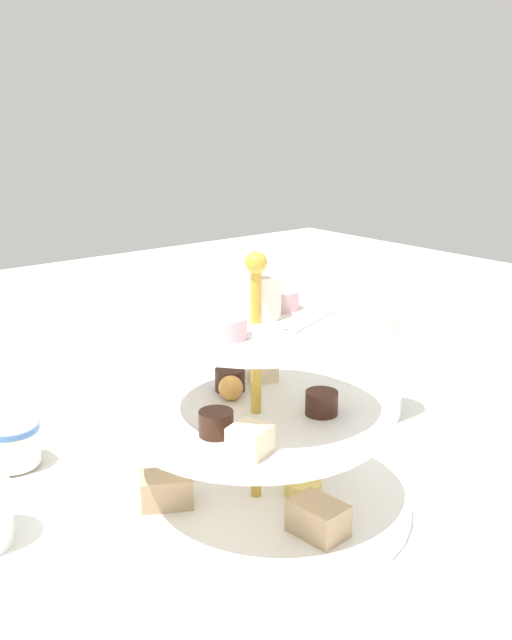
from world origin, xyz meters
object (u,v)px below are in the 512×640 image
water_glass_tall_right (375,366)px  teacup_with_saucer (12,447)px  tiered_serving_stand (256,435)px  butter_knife_right (147,397)px

water_glass_tall_right → teacup_with_saucer: size_ratio=1.48×
tiered_serving_stand → water_glass_tall_right: 0.25m
tiered_serving_stand → water_glass_tall_right: (0.24, 0.07, -0.01)m
butter_knife_right → teacup_with_saucer: bearing=24.1°
teacup_with_saucer → butter_knife_right: size_ratio=0.53×
teacup_with_saucer → tiered_serving_stand: bearing=-54.9°
butter_knife_right → water_glass_tall_right: bearing=132.6°
teacup_with_saucer → butter_knife_right: (0.21, 0.08, -0.02)m
tiered_serving_stand → teacup_with_saucer: tiered_serving_stand is taller
tiered_serving_stand → teacup_with_saucer: bearing=125.1°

